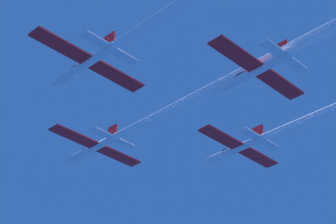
% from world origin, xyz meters
% --- Properties ---
extents(jet_lead, '(17.00, 57.29, 2.82)m').
position_xyz_m(jet_lead, '(0.25, -16.01, 0.70)').
color(jet_lead, white).
extents(jet_left_wing, '(17.00, 54.92, 2.82)m').
position_xyz_m(jet_left_wing, '(-15.11, -31.80, 0.45)').
color(jet_left_wing, white).
extents(jet_right_wing, '(17.00, 47.13, 2.82)m').
position_xyz_m(jet_right_wing, '(15.05, -28.22, -0.05)').
color(jet_right_wing, white).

